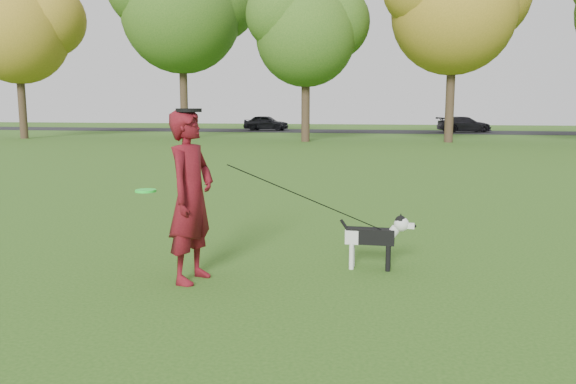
% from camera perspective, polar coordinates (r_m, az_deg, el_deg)
% --- Properties ---
extents(ground, '(120.00, 120.00, 0.00)m').
position_cam_1_polar(ground, '(6.88, -3.42, -7.84)').
color(ground, '#285116').
rests_on(ground, ground).
extents(road, '(120.00, 7.00, 0.02)m').
position_cam_1_polar(road, '(46.43, 9.90, 6.07)').
color(road, black).
rests_on(road, ground).
extents(man, '(0.57, 0.77, 1.93)m').
position_cam_1_polar(man, '(6.32, -9.83, -0.46)').
color(man, '#530B15').
rests_on(man, ground).
extents(dog, '(0.91, 0.18, 0.69)m').
position_cam_1_polar(dog, '(6.85, 8.95, -4.34)').
color(dog, black).
rests_on(dog, ground).
extents(car_left, '(3.85, 1.74, 1.28)m').
position_cam_1_polar(car_left, '(47.84, -2.22, 7.04)').
color(car_left, black).
rests_on(car_left, road).
extents(car_right, '(4.53, 2.91, 1.22)m').
position_cam_1_polar(car_right, '(46.57, 17.47, 6.57)').
color(car_right, black).
rests_on(car_right, road).
extents(man_held_items, '(2.72, 1.15, 1.47)m').
position_cam_1_polar(man_held_items, '(6.37, 2.38, -0.83)').
color(man_held_items, '#20FF37').
rests_on(man_held_items, ground).
extents(tree_row, '(51.74, 8.86, 12.01)m').
position_cam_1_polar(tree_row, '(33.03, 6.65, 18.04)').
color(tree_row, '#38281C').
rests_on(tree_row, ground).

